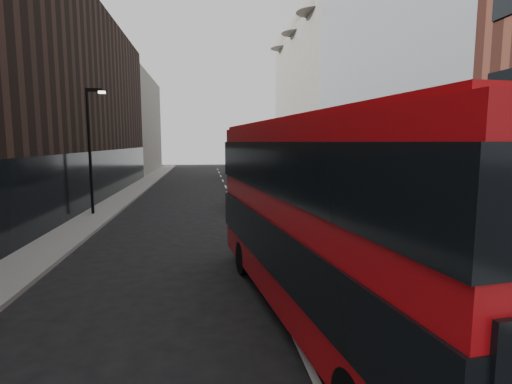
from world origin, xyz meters
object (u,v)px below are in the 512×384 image
object	(u,v)px
grey_bus	(252,160)
car_c	(247,185)
car_a	(244,196)
red_bus	(327,211)
street_lamp	(91,142)
car_b	(277,191)

from	to	relation	value
grey_bus	car_c	distance (m)	14.71
car_a	car_c	bearing A→B (deg)	79.88
red_bus	car_c	bearing A→B (deg)	81.60
street_lamp	red_bus	bearing A→B (deg)	-58.19
street_lamp	grey_bus	xyz separation A→B (m)	(11.91, 23.65, -2.08)
street_lamp	car_a	distance (m)	9.49
car_b	car_c	size ratio (longest dim) A/B	0.93
red_bus	grey_bus	size ratio (longest dim) A/B	0.96
grey_bus	car_b	bearing A→B (deg)	-86.06
grey_bus	car_b	size ratio (longest dim) A/B	3.07
car_b	car_c	bearing A→B (deg)	118.52
car_a	car_b	world-z (taller)	car_a
car_a	car_c	size ratio (longest dim) A/B	1.07
grey_bus	car_a	xyz separation A→B (m)	(-3.19, -22.08, -1.31)
grey_bus	car_a	distance (m)	22.35
street_lamp	car_a	xyz separation A→B (m)	(8.72, 1.57, -3.39)
car_b	street_lamp	bearing A→B (deg)	-150.10
car_c	grey_bus	bearing A→B (deg)	85.73
street_lamp	car_c	xyz separation A→B (m)	(9.73, 9.18, -3.55)
street_lamp	car_a	bearing A→B (deg)	10.18
red_bus	car_a	world-z (taller)	red_bus
car_a	red_bus	bearing A→B (deg)	-91.22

